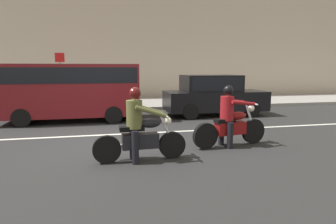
{
  "coord_description": "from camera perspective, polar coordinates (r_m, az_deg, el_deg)",
  "views": [
    {
      "loc": [
        -0.0,
        -7.68,
        1.99
      ],
      "look_at": [
        1.44,
        -0.93,
        0.93
      ],
      "focal_mm": 30.27,
      "sensor_mm": 36.0,
      "label": 1
    }
  ],
  "objects": [
    {
      "name": "ground_plane",
      "position": [
        7.93,
        -11.75,
        -5.98
      ],
      "size": [
        80.0,
        80.0,
        0.0
      ],
      "primitive_type": "plane",
      "color": "#252525"
    },
    {
      "name": "sidewalk_slab",
      "position": [
        15.8,
        -12.01,
        1.57
      ],
      "size": [
        40.0,
        4.4,
        0.14
      ],
      "primitive_type": "cube",
      "color": "gray",
      "rests_on": "ground_plane"
    },
    {
      "name": "building_facade",
      "position": [
        19.53,
        -12.66,
        20.85
      ],
      "size": [
        40.0,
        1.4,
        12.31
      ],
      "primitive_type": "cube",
      "color": "#B7A893",
      "rests_on": "ground_plane"
    },
    {
      "name": "lane_marking_stripe",
      "position": [
        8.81,
        -12.22,
        -4.5
      ],
      "size": [
        18.0,
        0.14,
        0.01
      ],
      "primitive_type": "cube",
      "color": "silver",
      "rests_on": "ground_plane"
    },
    {
      "name": "motorcycle_with_rider_olive",
      "position": [
        6.14,
        -5.74,
        -3.86
      ],
      "size": [
        2.03,
        0.7,
        1.6
      ],
      "color": "black",
      "rests_on": "ground_plane"
    },
    {
      "name": "motorcycle_with_rider_crimson",
      "position": [
        7.44,
        12.43,
        -1.9
      ],
      "size": [
        2.11,
        0.75,
        1.58
      ],
      "color": "black",
      "rests_on": "ground_plane"
    },
    {
      "name": "parked_van_maroon",
      "position": [
        11.36,
        -18.98,
        4.57
      ],
      "size": [
        5.01,
        1.96,
        2.15
      ],
      "color": "maroon",
      "rests_on": "ground_plane"
    },
    {
      "name": "parked_sedan_black",
      "position": [
        12.22,
        9.09,
        3.41
      ],
      "size": [
        4.24,
        1.82,
        1.72
      ],
      "color": "black",
      "rests_on": "ground_plane"
    },
    {
      "name": "street_sign_post",
      "position": [
        14.88,
        -20.78,
        7.18
      ],
      "size": [
        0.44,
        0.08,
        2.63
      ],
      "color": "gray",
      "rests_on": "sidewalk_slab"
    },
    {
      "name": "pedestrian_bystander",
      "position": [
        16.25,
        -28.29,
        4.6
      ],
      "size": [
        0.34,
        0.34,
        1.67
      ],
      "color": "black",
      "rests_on": "sidewalk_slab"
    }
  ]
}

